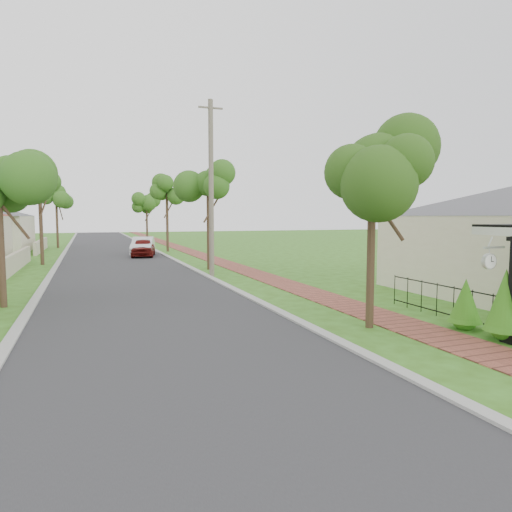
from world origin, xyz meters
TOP-DOWN VIEW (x-y plane):
  - ground at (0.00, 0.00)m, footprint 160.00×160.00m
  - road at (-3.00, 20.00)m, footprint 7.00×120.00m
  - kerb_right at (0.65, 20.00)m, footprint 0.30×120.00m
  - kerb_left at (-6.65, 20.00)m, footprint 0.30×120.00m
  - sidewalk at (3.25, 20.00)m, footprint 1.50×120.00m
  - picket_fence at (4.90, -0.00)m, footprint 0.03×8.02m
  - street_trees at (-2.87, 26.84)m, footprint 10.70×37.65m
  - parked_car_red at (-1.00, 25.70)m, footprint 2.28×4.14m
  - parked_car_white at (-0.96, 26.34)m, footprint 2.32×4.49m
  - near_tree at (2.20, 1.50)m, footprint 2.02×2.02m
  - utility_pole at (0.90, 13.10)m, footprint 1.20×0.24m
  - station_clock at (4.06, -0.60)m, footprint 0.65×0.13m

SIDE VIEW (x-z plane):
  - ground at x=0.00m, z-range 0.00..0.00m
  - road at x=-3.00m, z-range -0.01..0.01m
  - kerb_right at x=0.65m, z-range -0.05..0.05m
  - kerb_left at x=-6.65m, z-range -0.05..0.05m
  - sidewalk at x=3.25m, z-range -0.01..0.01m
  - picket_fence at x=4.90m, z-range 0.03..1.03m
  - parked_car_red at x=-1.00m, z-range 0.00..1.33m
  - parked_car_white at x=-0.96m, z-range 0.00..1.41m
  - station_clock at x=4.06m, z-range 1.68..2.22m
  - near_tree at x=2.20m, z-range 1.53..6.71m
  - utility_pole at x=0.90m, z-range 0.06..8.65m
  - street_trees at x=-2.87m, z-range 1.59..7.48m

